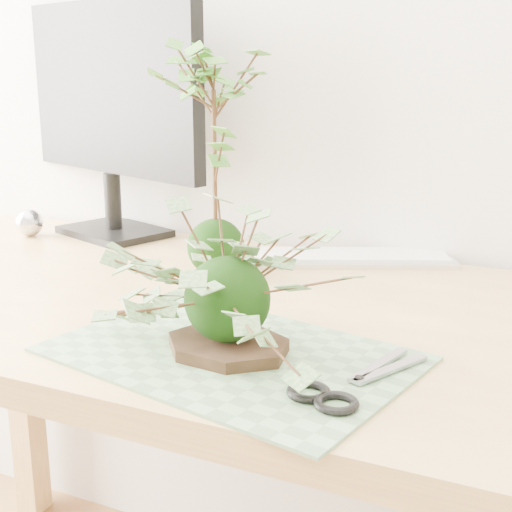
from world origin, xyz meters
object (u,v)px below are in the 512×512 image
object	(u,v)px
keyboard	(345,257)
desk	(249,358)
maple_kokedama	(214,105)
monitor	(110,103)
ivy_kokedama	(227,260)

from	to	relation	value
keyboard	desk	bearing A→B (deg)	-125.43
maple_kokedama	monitor	xyz separation A→B (m)	(-0.33, 0.18, -0.01)
keyboard	monitor	bearing A→B (deg)	155.34
desk	maple_kokedama	world-z (taller)	maple_kokedama
maple_kokedama	ivy_kokedama	bearing A→B (deg)	-59.48
keyboard	ivy_kokedama	bearing A→B (deg)	-113.60
maple_kokedama	keyboard	distance (m)	0.36
desk	monitor	world-z (taller)	monitor
monitor	desk	bearing A→B (deg)	-13.55
keyboard	monitor	distance (m)	0.56
desk	maple_kokedama	xyz separation A→B (m)	(-0.11, 0.11, 0.37)
desk	monitor	xyz separation A→B (m)	(-0.44, 0.29, 0.36)
ivy_kokedama	desk	bearing A→B (deg)	108.37
desk	maple_kokedama	bearing A→B (deg)	135.57
desk	monitor	size ratio (longest dim) A/B	3.16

